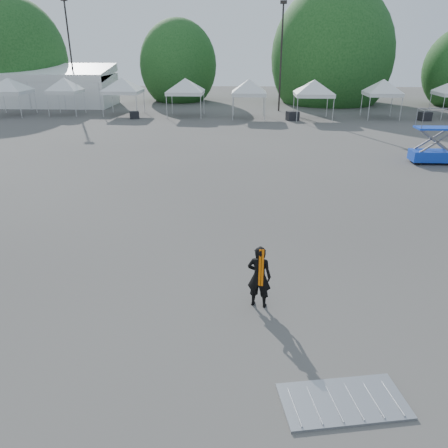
{
  "coord_description": "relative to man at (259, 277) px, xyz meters",
  "views": [
    {
      "loc": [
        -0.26,
        -12.38,
        6.03
      ],
      "look_at": [
        -0.82,
        -0.86,
        1.3
      ],
      "focal_mm": 35.0,
      "sensor_mm": 36.0,
      "label": 1
    }
  ],
  "objects": [
    {
      "name": "tree_far_w",
      "position": [
        -26.15,
        41.01,
        3.72
      ],
      "size": [
        4.8,
        4.8,
        7.3
      ],
      "color": "#382314",
      "rests_on": "ground"
    },
    {
      "name": "marquee",
      "position": [
        -22.15,
        38.01,
        1.16
      ],
      "size": [
        15.0,
        6.25,
        4.23
      ],
      "color": "white",
      "rests_on": "ground"
    },
    {
      "name": "scissor_lift",
      "position": [
        9.85,
        14.71,
        0.65
      ],
      "size": [
        2.25,
        1.13,
        2.91
      ],
      "rotation": [
        0.0,
        0.0,
        -0.0
      ],
      "color": "#0E39B6",
      "rests_on": "ground"
    },
    {
      "name": "tent_c",
      "position": [
        -11.7,
        31.8,
        2.25
      ],
      "size": [
        4.66,
        4.66,
        3.88
      ],
      "color": "silver",
      "rests_on": "ground"
    },
    {
      "name": "tent_e",
      "position": [
        -0.14,
        30.44,
        2.24
      ],
      "size": [
        4.16,
        4.16,
        3.88
      ],
      "color": "silver",
      "rests_on": "ground"
    },
    {
      "name": "light_pole_west",
      "position": [
        -18.15,
        37.01,
        4.96
      ],
      "size": [
        0.6,
        0.25,
        10.3
      ],
      "color": "black",
      "rests_on": "ground"
    },
    {
      "name": "light_pole_east",
      "position": [
        2.85,
        35.01,
        4.7
      ],
      "size": [
        0.6,
        0.25,
        9.8
      ],
      "color": "black",
      "rests_on": "ground"
    },
    {
      "name": "tree_mid_w",
      "position": [
        -8.15,
        43.01,
        3.12
      ],
      "size": [
        4.16,
        4.16,
        6.33
      ],
      "color": "#382314",
      "rests_on": "ground"
    },
    {
      "name": "tent_b",
      "position": [
        -17.02,
        31.59,
        2.24
      ],
      "size": [
        3.83,
        3.83,
        3.88
      ],
      "color": "silver",
      "rests_on": "ground"
    },
    {
      "name": "crate_mid",
      "position": [
        3.65,
        29.21,
        -0.43
      ],
      "size": [
        1.18,
        1.04,
        0.77
      ],
      "primitive_type": "cube",
      "rotation": [
        0.0,
        0.0,
        0.31
      ],
      "color": "black",
      "rests_on": "ground"
    },
    {
      "name": "barrier_mid",
      "position": [
        1.47,
        -3.15,
        -0.78
      ],
      "size": [
        2.41,
        1.5,
        0.07
      ],
      "rotation": [
        0.0,
        0.0,
        0.17
      ],
      "color": "#A7AAAF",
      "rests_on": "ground"
    },
    {
      "name": "ground",
      "position": [
        -0.15,
        3.01,
        -0.81
      ],
      "size": [
        120.0,
        120.0,
        0.0
      ],
      "primitive_type": "plane",
      "color": "#474442",
      "rests_on": "ground"
    },
    {
      "name": "crate_west",
      "position": [
        -10.23,
        29.5,
        -0.5
      ],
      "size": [
        0.95,
        0.83,
        0.63
      ],
      "primitive_type": "cube",
      "rotation": [
        0.0,
        0.0,
        0.28
      ],
      "color": "black",
      "rests_on": "ground"
    },
    {
      "name": "tree_mid_e",
      "position": [
        8.85,
        42.01,
        4.03
      ],
      "size": [
        5.12,
        5.12,
        7.79
      ],
      "color": "#382314",
      "rests_on": "ground"
    },
    {
      "name": "tent_g",
      "position": [
        11.51,
        30.85,
        2.24
      ],
      "size": [
        4.11,
        4.11,
        3.88
      ],
      "color": "silver",
      "rests_on": "ground"
    },
    {
      "name": "crate_east",
      "position": [
        15.03,
        29.64,
        -0.45
      ],
      "size": [
        1.05,
        0.88,
        0.73
      ],
      "primitive_type": "cube",
      "rotation": [
        0.0,
        0.0,
        0.16
      ],
      "color": "black",
      "rests_on": "ground"
    },
    {
      "name": "man",
      "position": [
        0.0,
        0.0,
        0.0
      ],
      "size": [
        0.67,
        0.52,
        1.62
      ],
      "rotation": [
        0.0,
        0.0,
        2.91
      ],
      "color": "black",
      "rests_on": "ground"
    },
    {
      "name": "tent_f",
      "position": [
        5.43,
        30.02,
        2.25
      ],
      "size": [
        4.53,
        4.53,
        3.88
      ],
      "color": "silver",
      "rests_on": "ground"
    },
    {
      "name": "tent_a",
      "position": [
        -21.93,
        30.98,
        2.25
      ],
      "size": [
        4.59,
        4.59,
        3.88
      ],
      "color": "silver",
      "rests_on": "ground"
    },
    {
      "name": "tent_d",
      "position": [
        -5.84,
        31.14,
        2.25
      ],
      "size": [
        4.53,
        4.53,
        3.88
      ],
      "color": "silver",
      "rests_on": "ground"
    }
  ]
}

